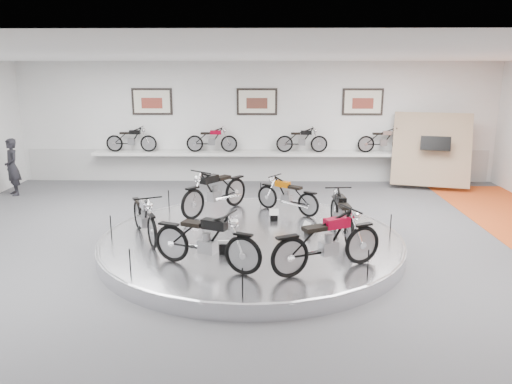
{
  "coord_description": "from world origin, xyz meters",
  "views": [
    {
      "loc": [
        0.3,
        -9.8,
        3.79
      ],
      "look_at": [
        0.09,
        0.6,
        1.2
      ],
      "focal_mm": 35.0,
      "sensor_mm": 36.0,
      "label": 1
    }
  ],
  "objects_px": {
    "bike_a": "(342,214)",
    "bike_f": "(328,241)",
    "visitor": "(12,167)",
    "display_platform": "(251,243)",
    "bike_b": "(287,195)",
    "bike_c": "(215,190)",
    "bike_d": "(144,216)",
    "bike_e": "(206,239)",
    "shelf": "(257,154)"
  },
  "relations": [
    {
      "from": "bike_a",
      "to": "visitor",
      "type": "height_order",
      "value": "visitor"
    },
    {
      "from": "shelf",
      "to": "visitor",
      "type": "distance_m",
      "value": 7.61
    },
    {
      "from": "bike_b",
      "to": "bike_d",
      "type": "relative_size",
      "value": 0.92
    },
    {
      "from": "display_platform",
      "to": "bike_a",
      "type": "xyz_separation_m",
      "value": [
        1.91,
        0.0,
        0.65
      ]
    },
    {
      "from": "bike_d",
      "to": "bike_e",
      "type": "distance_m",
      "value": 2.17
    },
    {
      "from": "bike_a",
      "to": "bike_b",
      "type": "height_order",
      "value": "bike_a"
    },
    {
      "from": "bike_b",
      "to": "visitor",
      "type": "distance_m",
      "value": 8.7
    },
    {
      "from": "bike_b",
      "to": "bike_c",
      "type": "distance_m",
      "value": 1.79
    },
    {
      "from": "visitor",
      "to": "shelf",
      "type": "bearing_deg",
      "value": 62.68
    },
    {
      "from": "shelf",
      "to": "bike_a",
      "type": "relative_size",
      "value": 6.51
    },
    {
      "from": "bike_a",
      "to": "bike_b",
      "type": "xyz_separation_m",
      "value": [
        -1.07,
        1.81,
        -0.04
      ]
    },
    {
      "from": "display_platform",
      "to": "visitor",
      "type": "height_order",
      "value": "visitor"
    },
    {
      "from": "shelf",
      "to": "bike_c",
      "type": "xyz_separation_m",
      "value": [
        -0.95,
        -4.62,
        -0.14
      ]
    },
    {
      "from": "display_platform",
      "to": "shelf",
      "type": "distance_m",
      "value": 6.46
    },
    {
      "from": "bike_e",
      "to": "bike_f",
      "type": "bearing_deg",
      "value": 21.09
    },
    {
      "from": "bike_c",
      "to": "bike_e",
      "type": "xyz_separation_m",
      "value": [
        0.2,
        -3.54,
        -0.02
      ]
    },
    {
      "from": "shelf",
      "to": "bike_f",
      "type": "distance_m",
      "value": 8.35
    },
    {
      "from": "shelf",
      "to": "bike_e",
      "type": "distance_m",
      "value": 8.19
    },
    {
      "from": "visitor",
      "to": "bike_a",
      "type": "bearing_deg",
      "value": 22.75
    },
    {
      "from": "bike_a",
      "to": "bike_e",
      "type": "distance_m",
      "value": 3.18
    },
    {
      "from": "display_platform",
      "to": "bike_b",
      "type": "bearing_deg",
      "value": 65.18
    },
    {
      "from": "bike_e",
      "to": "bike_b",
      "type": "bearing_deg",
      "value": 89.14
    },
    {
      "from": "bike_b",
      "to": "bike_c",
      "type": "height_order",
      "value": "bike_c"
    },
    {
      "from": "display_platform",
      "to": "bike_f",
      "type": "bearing_deg",
      "value": -52.81
    },
    {
      "from": "bike_a",
      "to": "bike_f",
      "type": "bearing_deg",
      "value": 159.48
    },
    {
      "from": "display_platform",
      "to": "bike_d",
      "type": "relative_size",
      "value": 3.81
    },
    {
      "from": "bike_c",
      "to": "bike_d",
      "type": "relative_size",
      "value": 1.14
    },
    {
      "from": "bike_f",
      "to": "bike_b",
      "type": "bearing_deg",
      "value": 73.03
    },
    {
      "from": "bike_e",
      "to": "visitor",
      "type": "height_order",
      "value": "visitor"
    },
    {
      "from": "display_platform",
      "to": "shelf",
      "type": "height_order",
      "value": "shelf"
    },
    {
      "from": "shelf",
      "to": "bike_a",
      "type": "bearing_deg",
      "value": -73.39
    },
    {
      "from": "bike_a",
      "to": "bike_c",
      "type": "xyz_separation_m",
      "value": [
        -2.85,
        1.78,
        0.07
      ]
    },
    {
      "from": "display_platform",
      "to": "bike_a",
      "type": "distance_m",
      "value": 2.01
    },
    {
      "from": "display_platform",
      "to": "bike_f",
      "type": "xyz_separation_m",
      "value": [
        1.39,
        -1.83,
        0.7
      ]
    },
    {
      "from": "display_platform",
      "to": "shelf",
      "type": "bearing_deg",
      "value": 90.0
    },
    {
      "from": "shelf",
      "to": "bike_e",
      "type": "relative_size",
      "value": 6.01
    },
    {
      "from": "bike_d",
      "to": "bike_f",
      "type": "height_order",
      "value": "bike_f"
    },
    {
      "from": "bike_c",
      "to": "bike_f",
      "type": "relative_size",
      "value": 1.02
    },
    {
      "from": "bike_d",
      "to": "bike_f",
      "type": "bearing_deg",
      "value": 39.32
    },
    {
      "from": "shelf",
      "to": "bike_b",
      "type": "xyz_separation_m",
      "value": [
        0.84,
        -4.59,
        -0.25
      ]
    },
    {
      "from": "display_platform",
      "to": "shelf",
      "type": "xyz_separation_m",
      "value": [
        0.0,
        6.4,
        0.85
      ]
    },
    {
      "from": "bike_e",
      "to": "bike_a",
      "type": "bearing_deg",
      "value": 56.59
    },
    {
      "from": "bike_a",
      "to": "bike_e",
      "type": "xyz_separation_m",
      "value": [
        -2.66,
        -1.76,
        0.04
      ]
    },
    {
      "from": "bike_f",
      "to": "visitor",
      "type": "relative_size",
      "value": 1.08
    },
    {
      "from": "shelf",
      "to": "bike_d",
      "type": "distance_m",
      "value": 6.94
    },
    {
      "from": "bike_b",
      "to": "visitor",
      "type": "relative_size",
      "value": 0.89
    },
    {
      "from": "shelf",
      "to": "bike_d",
      "type": "xyz_separation_m",
      "value": [
        -2.23,
        -6.57,
        -0.21
      ]
    },
    {
      "from": "display_platform",
      "to": "bike_c",
      "type": "xyz_separation_m",
      "value": [
        -0.95,
        1.78,
        0.71
      ]
    },
    {
      "from": "display_platform",
      "to": "bike_e",
      "type": "distance_m",
      "value": 2.03
    },
    {
      "from": "shelf",
      "to": "bike_a",
      "type": "height_order",
      "value": "bike_a"
    }
  ]
}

